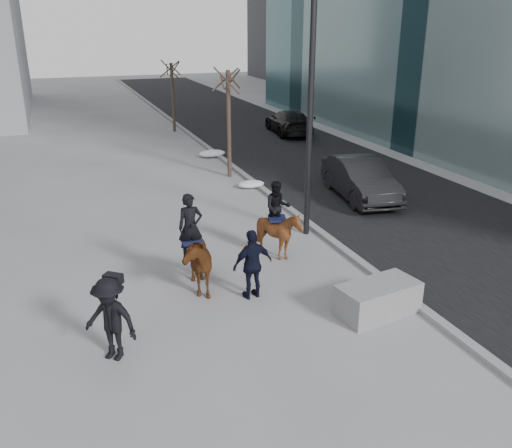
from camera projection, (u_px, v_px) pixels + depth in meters
name	position (u px, v px, depth m)	size (l,w,h in m)	color
ground	(273.00, 297.00, 13.30)	(120.00, 120.00, 0.00)	gray
road	(333.00, 172.00, 24.36)	(8.00, 90.00, 0.01)	black
curb	(250.00, 179.00, 23.03)	(0.25, 90.00, 0.12)	gray
planter	(378.00, 299.00, 12.43)	(1.89, 0.95, 0.76)	gray
car_near	(360.00, 179.00, 20.49)	(1.61, 4.63, 1.52)	black
car_far	(289.00, 122.00, 32.40)	(1.97, 4.85, 1.41)	black
tree_near	(229.00, 119.00, 22.76)	(1.20, 1.20, 4.99)	#3A2922
tree_far	(173.00, 94.00, 32.49)	(1.20, 1.20, 4.50)	#35291F
mounted_left	(193.00, 255.00, 13.41)	(0.94, 1.94, 2.46)	#532810
mounted_right	(279.00, 228.00, 15.24)	(1.49, 1.59, 2.23)	#4F220F
feeder	(253.00, 264.00, 13.01)	(1.08, 0.92, 1.75)	black
camera_crew	(110.00, 319.00, 10.61)	(1.29, 1.22, 1.75)	black
lamppost	(309.00, 71.00, 15.69)	(0.25, 2.08, 9.09)	black
snow_piles	(224.00, 163.00, 25.23)	(1.35, 6.46, 0.34)	white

